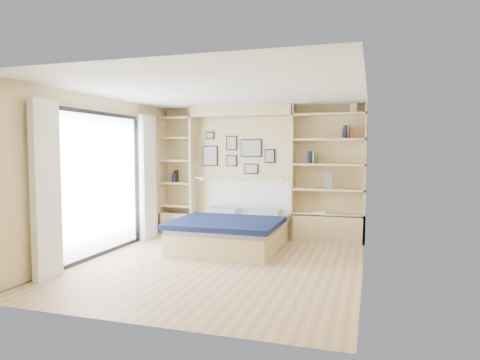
% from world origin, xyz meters
% --- Properties ---
extents(ground, '(4.50, 4.50, 0.00)m').
position_xyz_m(ground, '(0.00, 0.00, 0.00)').
color(ground, tan).
rests_on(ground, ground).
extents(room_shell, '(4.50, 4.50, 4.50)m').
position_xyz_m(room_shell, '(-0.39, 1.52, 1.08)').
color(room_shell, '#D5BA7F').
rests_on(room_shell, ground).
extents(bed, '(1.73, 2.18, 1.07)m').
position_xyz_m(bed, '(-0.17, 1.13, 0.28)').
color(bed, '#D7B983').
rests_on(bed, ground).
extents(photo_gallery, '(1.48, 0.02, 0.82)m').
position_xyz_m(photo_gallery, '(-0.45, 2.22, 1.60)').
color(photo_gallery, black).
rests_on(photo_gallery, ground).
extents(reading_lamps, '(1.92, 0.12, 0.15)m').
position_xyz_m(reading_lamps, '(-0.30, 2.00, 1.10)').
color(reading_lamps, silver).
rests_on(reading_lamps, ground).
extents(shelf_decor, '(3.59, 0.23, 2.03)m').
position_xyz_m(shelf_decor, '(1.12, 2.07, 1.70)').
color(shelf_decor, navy).
rests_on(shelf_decor, ground).
extents(deck, '(3.20, 4.00, 0.05)m').
position_xyz_m(deck, '(-3.60, 0.00, 0.00)').
color(deck, '#736255').
rests_on(deck, ground).
extents(deck_chair, '(0.53, 0.76, 0.71)m').
position_xyz_m(deck_chair, '(-3.62, 0.27, 0.34)').
color(deck_chair, tan).
rests_on(deck_chair, ground).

